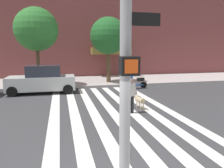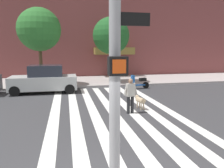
# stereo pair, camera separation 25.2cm
# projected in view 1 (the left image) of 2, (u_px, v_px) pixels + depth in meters

# --- Properties ---
(ground_plane) EXTENTS (160.00, 160.00, 0.00)m
(ground_plane) POSITION_uv_depth(u_px,v_px,m) (86.00, 111.00, 10.57)
(ground_plane) COLOR #353538
(sidewalk_far) EXTENTS (80.00, 6.00, 0.15)m
(sidewalk_far) POSITION_uv_depth(u_px,v_px,m) (74.00, 82.00, 19.55)
(sidewalk_far) COLOR #A89F9B
(sidewalk_far) RESTS_ON ground_plane
(crosswalk_stripes) EXTENTS (5.85, 12.12, 0.01)m
(crosswalk_stripes) POSITION_uv_depth(u_px,v_px,m) (111.00, 110.00, 10.85)
(crosswalk_stripes) COLOR silver
(crosswalk_stripes) RESTS_ON ground_plane
(traffic_light_pole) EXTENTS (0.74, 0.46, 5.80)m
(traffic_light_pole) POSITION_uv_depth(u_px,v_px,m) (127.00, 13.00, 3.24)
(traffic_light_pole) COLOR gray
(traffic_light_pole) RESTS_ON sidewalk_near
(parked_car_behind_first) EXTENTS (4.40, 1.92, 1.88)m
(parked_car_behind_first) POSITION_uv_depth(u_px,v_px,m) (42.00, 80.00, 14.78)
(parked_car_behind_first) COLOR #B5B8B5
(parked_car_behind_first) RESTS_ON ground_plane
(parked_scooter) EXTENTS (1.63, 0.55, 1.11)m
(parked_scooter) POSITION_uv_depth(u_px,v_px,m) (137.00, 82.00, 16.46)
(parked_scooter) COLOR black
(parked_scooter) RESTS_ON ground_plane
(street_tree_nearest) EXTENTS (3.25, 3.25, 5.88)m
(street_tree_nearest) POSITION_uv_depth(u_px,v_px,m) (36.00, 30.00, 16.30)
(street_tree_nearest) COLOR #4C3823
(street_tree_nearest) RESTS_ON sidewalk_far
(street_tree_middle) EXTENTS (3.06, 3.06, 5.43)m
(street_tree_middle) POSITION_uv_depth(u_px,v_px,m) (108.00, 36.00, 18.16)
(street_tree_middle) COLOR #4C3823
(street_tree_middle) RESTS_ON sidewalk_far
(pedestrian_dog_walker) EXTENTS (0.71, 0.30, 1.64)m
(pedestrian_dog_walker) POSITION_uv_depth(u_px,v_px,m) (131.00, 94.00, 10.13)
(pedestrian_dog_walker) COLOR black
(pedestrian_dog_walker) RESTS_ON ground_plane
(dog_on_leash) EXTENTS (0.36, 0.97, 0.65)m
(dog_on_leash) POSITION_uv_depth(u_px,v_px,m) (140.00, 100.00, 10.99)
(dog_on_leash) COLOR tan
(dog_on_leash) RESTS_ON ground_plane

